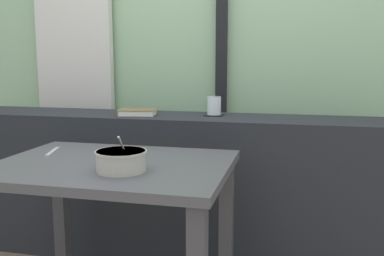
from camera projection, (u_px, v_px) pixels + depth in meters
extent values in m
cube|color=#9EC699|center=(203.00, 18.00, 2.87)|extent=(4.80, 0.08, 2.80)
cube|color=silver|center=(74.00, 41.00, 3.01)|extent=(0.56, 0.06, 2.50)
cube|color=black|center=(222.00, 32.00, 2.79)|extent=(0.07, 0.05, 2.60)
cube|color=#23262B|center=(179.00, 187.00, 2.42)|extent=(2.80, 0.39, 0.82)
cube|color=#414145|center=(62.00, 216.00, 2.17)|extent=(0.06, 0.06, 0.68)
cube|color=#414145|center=(226.00, 231.00, 1.98)|extent=(0.06, 0.06, 0.68)
cube|color=#4C4C51|center=(112.00, 167.00, 1.73)|extent=(0.94, 0.70, 0.03)
cube|color=black|center=(214.00, 115.00, 2.36)|extent=(0.10, 0.10, 0.00)
cylinder|color=white|center=(214.00, 106.00, 2.35)|extent=(0.08, 0.08, 0.10)
cylinder|color=orange|center=(214.00, 109.00, 2.35)|extent=(0.07, 0.07, 0.06)
cube|color=brown|center=(138.00, 115.00, 2.37)|extent=(0.22, 0.17, 0.00)
cube|color=silver|center=(138.00, 112.00, 2.36)|extent=(0.21, 0.17, 0.03)
cube|color=brown|center=(138.00, 110.00, 2.36)|extent=(0.22, 0.17, 0.00)
cube|color=brown|center=(120.00, 112.00, 2.37)|extent=(0.03, 0.14, 0.03)
cylinder|color=#BCB7A8|center=(121.00, 161.00, 1.58)|extent=(0.18, 0.18, 0.08)
cylinder|color=#BCB7A8|center=(121.00, 152.00, 1.58)|extent=(0.19, 0.19, 0.01)
cylinder|color=tan|center=(121.00, 164.00, 1.59)|extent=(0.16, 0.16, 0.04)
cylinder|color=silver|center=(124.00, 149.00, 1.60)|extent=(0.02, 0.13, 0.12)
ellipsoid|color=silver|center=(127.00, 158.00, 1.63)|extent=(0.03, 0.05, 0.01)
cube|color=silver|center=(52.00, 152.00, 1.92)|extent=(0.06, 0.17, 0.01)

